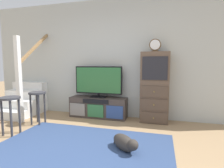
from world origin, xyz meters
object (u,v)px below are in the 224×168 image
at_px(desk_clock, 155,45).
at_px(dog, 125,143).
at_px(side_cabinet, 155,88).
at_px(media_console, 98,107).
at_px(bar_stool_near, 10,106).
at_px(bar_stool_far, 38,100).
at_px(television, 98,81).

distance_m(desk_clock, dog, 2.09).
relative_size(side_cabinet, desk_clock, 5.68).
xyz_separation_m(media_console, bar_stool_near, (-1.11, -1.38, 0.27)).
relative_size(side_cabinet, bar_stool_near, 2.22).
distance_m(side_cabinet, bar_stool_far, 2.43).
relative_size(media_console, television, 1.19).
xyz_separation_m(media_console, television, (0.00, 0.02, 0.61)).
xyz_separation_m(media_console, side_cabinet, (1.26, 0.01, 0.51)).
distance_m(media_console, dog, 1.70).
distance_m(bar_stool_near, dog, 2.07).
bearing_deg(media_console, desk_clock, -0.22).
relative_size(bar_stool_far, dog, 1.44).
relative_size(television, side_cabinet, 0.75).
xyz_separation_m(side_cabinet, dog, (-0.34, -1.44, -0.62)).
height_order(side_cabinet, bar_stool_near, side_cabinet).
relative_size(media_console, desk_clock, 5.06).
bearing_deg(desk_clock, bar_stool_far, -161.42).
height_order(television, side_cabinet, side_cabinet).
xyz_separation_m(desk_clock, dog, (-0.33, -1.42, -1.49)).
bearing_deg(television, desk_clock, -1.32).
relative_size(media_console, dog, 2.87).
bearing_deg(bar_stool_far, side_cabinet, 18.83).
bearing_deg(bar_stool_far, bar_stool_near, -97.18).
xyz_separation_m(bar_stool_near, dog, (2.03, -0.05, -0.38)).
xyz_separation_m(media_console, bar_stool_far, (-1.03, -0.77, 0.27)).
xyz_separation_m(media_console, dog, (0.92, -1.43, -0.12)).
bearing_deg(bar_stool_near, desk_clock, 30.24).
bearing_deg(dog, media_console, 122.80).
xyz_separation_m(television, bar_stool_far, (-1.03, -0.80, -0.35)).
bearing_deg(bar_stool_near, dog, -1.41).
height_order(bar_stool_near, bar_stool_far, bar_stool_near).
xyz_separation_m(television, desk_clock, (1.25, -0.03, 0.76)).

